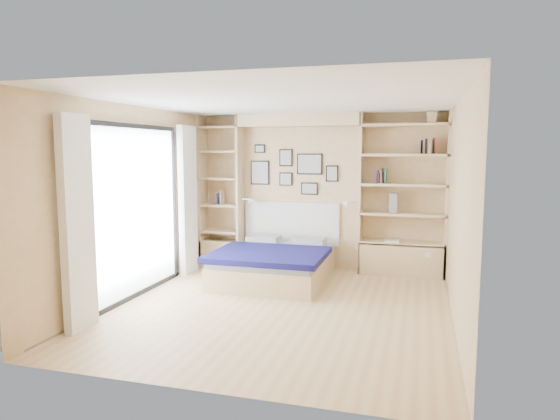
# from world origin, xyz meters

# --- Properties ---
(ground) EXTENTS (4.50, 4.50, 0.00)m
(ground) POSITION_xyz_m (0.00, 0.00, 0.00)
(ground) COLOR tan
(ground) RESTS_ON ground
(room_shell) EXTENTS (4.50, 4.50, 4.50)m
(room_shell) POSITION_xyz_m (-0.39, 1.52, 1.08)
(room_shell) COLOR tan
(room_shell) RESTS_ON ground
(bed) EXTENTS (1.60, 1.98, 1.07)m
(bed) POSITION_xyz_m (-0.45, 1.25, 0.26)
(bed) COLOR tan
(bed) RESTS_ON ground
(photo_gallery) EXTENTS (1.48, 0.02, 0.82)m
(photo_gallery) POSITION_xyz_m (-0.45, 2.22, 1.60)
(photo_gallery) COLOR black
(photo_gallery) RESTS_ON ground
(reading_lamps) EXTENTS (1.92, 0.12, 0.15)m
(reading_lamps) POSITION_xyz_m (-0.30, 2.00, 1.10)
(reading_lamps) COLOR silver
(reading_lamps) RESTS_ON ground
(shelf_decor) EXTENTS (3.53, 0.23, 2.03)m
(shelf_decor) POSITION_xyz_m (1.09, 2.07, 1.69)
(shelf_decor) COLOR #A51E1E
(shelf_decor) RESTS_ON ground
(deck) EXTENTS (3.20, 4.00, 0.05)m
(deck) POSITION_xyz_m (-3.60, 0.00, 0.00)
(deck) COLOR #736555
(deck) RESTS_ON ground
(deck_chair) EXTENTS (0.69, 0.86, 0.76)m
(deck_chair) POSITION_xyz_m (-3.70, 1.03, 0.36)
(deck_chair) COLOR tan
(deck_chair) RESTS_ON ground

